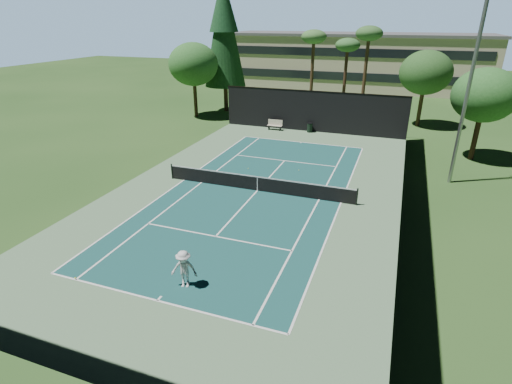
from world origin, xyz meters
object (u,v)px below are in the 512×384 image
player (184,269)px  tennis_ball_a (75,278)px  tennis_net (257,183)px  tennis_ball_d (248,169)px  tennis_ball_b (243,180)px  park_bench (275,124)px  trash_bin (310,128)px  tennis_ball_c (299,170)px

player → tennis_ball_a: (-4.80, -1.18, -0.82)m
tennis_net → tennis_ball_d: bearing=119.3°
tennis_net → player: bearing=-86.8°
tennis_ball_b → tennis_ball_a: bearing=-101.3°
player → tennis_ball_a: 5.01m
park_bench → player: bearing=-80.8°
player → tennis_ball_a: player is taller
tennis_ball_d → park_bench: size_ratio=0.04×
park_bench → trash_bin: park_bench is taller
tennis_ball_c → tennis_ball_d: (-3.68, -0.98, -0.00)m
player → tennis_ball_b: 12.21m
player → tennis_ball_c: (1.03, 15.31, -0.83)m
player → trash_bin: 26.27m
tennis_net → player: (0.59, -10.64, 0.30)m
tennis_ball_a → park_bench: park_bench is taller
tennis_net → tennis_ball_a: bearing=-109.6°
tennis_ball_b → trash_bin: trash_bin is taller
trash_bin → tennis_ball_d: bearing=-99.3°
park_bench → tennis_ball_b: bearing=-81.7°
tennis_net → player: 10.66m
tennis_net → player: player is taller
tennis_ball_b → trash_bin: (1.49, 14.28, 0.45)m
tennis_ball_a → tennis_ball_c: bearing=70.5°
tennis_net → tennis_ball_d: size_ratio=205.22×
tennis_ball_a → tennis_ball_c: tennis_ball_a is taller
player → tennis_ball_b: size_ratio=26.49×
tennis_ball_c → tennis_ball_b: bearing=-134.0°
tennis_net → tennis_ball_b: size_ratio=198.23×
player → tennis_ball_b: player is taller
tennis_ball_c → tennis_ball_a: bearing=-109.5°
tennis_ball_d → park_bench: 11.77m
tennis_ball_a → tennis_ball_b: size_ratio=1.13×
tennis_ball_d → trash_bin: trash_bin is taller
player → tennis_ball_c: 15.36m
tennis_ball_d → tennis_net: bearing=-60.7°
tennis_ball_b → trash_bin: 14.36m
tennis_ball_d → trash_bin: size_ratio=0.07×
tennis_ball_a → tennis_ball_b: 13.42m
tennis_ball_b → tennis_ball_d: tennis_ball_b is taller
tennis_net → tennis_ball_b: tennis_net is taller
tennis_ball_c → tennis_ball_d: 3.81m
player → park_bench: player is taller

